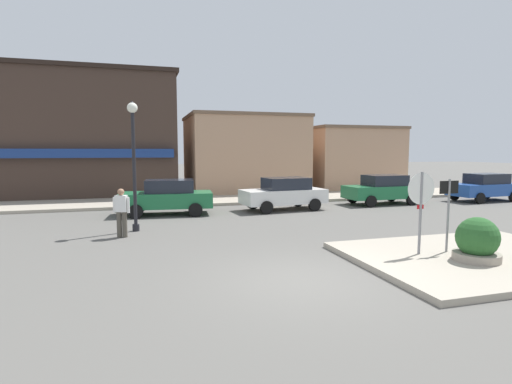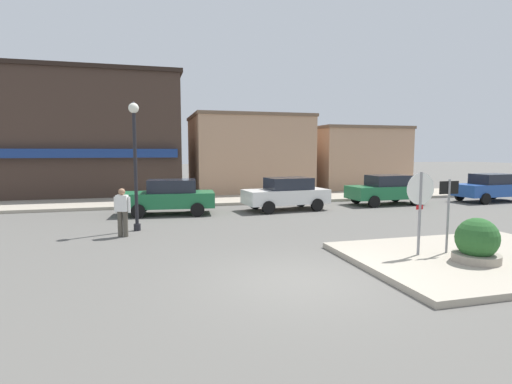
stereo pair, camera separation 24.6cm
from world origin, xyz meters
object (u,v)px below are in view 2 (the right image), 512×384
at_px(planter, 477,245).
at_px(parked_car_fourth, 490,187).
at_px(parked_car_second, 286,193).
at_px(one_way_sign, 448,208).
at_px(parked_car_nearest, 170,196).
at_px(stop_sign, 420,202).
at_px(pedestrian_crossing_near, 122,211).
at_px(lamp_post, 135,147).
at_px(parked_car_third, 386,189).

relative_size(planter, parked_car_fourth, 0.30).
xyz_separation_m(planter, parked_car_second, (-1.27, 10.18, 0.25)).
height_order(one_way_sign, parked_car_fourth, one_way_sign).
bearing_deg(parked_car_nearest, stop_sign, -58.37).
bearing_deg(planter, pedestrian_crossing_near, 144.96).
xyz_separation_m(planter, parked_car_fourth, (10.84, 10.25, 0.25)).
xyz_separation_m(one_way_sign, parked_car_fourth, (10.91, 9.33, -0.52)).
bearing_deg(pedestrian_crossing_near, one_way_sign, -30.90).
xyz_separation_m(parked_car_nearest, pedestrian_crossing_near, (-1.75, -4.38, 0.06)).
bearing_deg(stop_sign, one_way_sign, -0.60).
distance_m(planter, parked_car_fourth, 14.92).
bearing_deg(pedestrian_crossing_near, stop_sign, -33.66).
bearing_deg(parked_car_second, one_way_sign, -82.65).
height_order(planter, lamp_post, lamp_post).
distance_m(parked_car_second, pedestrian_crossing_near, 8.37).
bearing_deg(parked_car_second, lamp_post, -154.26).
relative_size(one_way_sign, parked_car_second, 0.51).
xyz_separation_m(parked_car_second, parked_car_fourth, (12.11, 0.07, 0.00)).
bearing_deg(parked_car_third, parked_car_second, -174.82).
distance_m(stop_sign, parked_car_second, 9.29).
xyz_separation_m(parked_car_nearest, parked_car_fourth, (17.58, -0.09, 0.00)).
distance_m(planter, lamp_post, 10.89).
bearing_deg(stop_sign, parked_car_third, 60.86).
bearing_deg(parked_car_second, planter, -82.88).
bearing_deg(lamp_post, parked_car_third, 16.81).
bearing_deg(pedestrian_crossing_near, parked_car_nearest, 68.20).
relative_size(parked_car_second, parked_car_fourth, 1.01).
xyz_separation_m(parked_car_second, pedestrian_crossing_near, (-7.22, -4.22, 0.06)).
height_order(stop_sign, parked_car_third, stop_sign).
relative_size(lamp_post, parked_car_second, 1.10).
bearing_deg(pedestrian_crossing_near, parked_car_second, 30.32).
relative_size(planter, parked_car_third, 0.30).
xyz_separation_m(stop_sign, parked_car_fourth, (11.78, 9.32, -0.71)).
xyz_separation_m(parked_car_nearest, parked_car_third, (11.25, 0.36, 0.00)).
relative_size(planter, parked_car_nearest, 0.30).
distance_m(stop_sign, parked_car_nearest, 11.08).
relative_size(one_way_sign, pedestrian_crossing_near, 1.30).
relative_size(stop_sign, pedestrian_crossing_near, 1.43).
bearing_deg(planter, parked_car_fourth, 43.39).
bearing_deg(parked_car_nearest, parked_car_second, -1.68).
bearing_deg(parked_car_fourth, lamp_post, -169.97).
distance_m(planter, parked_car_nearest, 12.35).
bearing_deg(one_way_sign, parked_car_fourth, 40.52).
height_order(lamp_post, parked_car_fourth, lamp_post).
relative_size(planter, parked_car_second, 0.30).
xyz_separation_m(one_way_sign, parked_car_third, (4.59, 9.79, -0.52)).
xyz_separation_m(planter, parked_car_nearest, (-6.74, 10.34, 0.25)).
relative_size(stop_sign, lamp_post, 0.51).
xyz_separation_m(stop_sign, parked_car_third, (5.45, 9.78, -0.71)).
relative_size(parked_car_fourth, pedestrian_crossing_near, 2.54).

